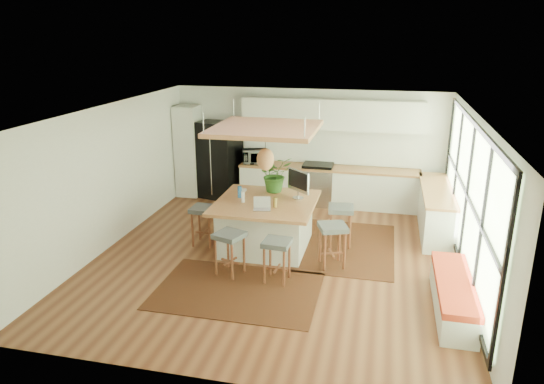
% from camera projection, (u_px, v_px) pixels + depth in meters
% --- Properties ---
extents(floor, '(7.00, 7.00, 0.00)m').
position_uv_depth(floor, '(276.00, 257.00, 9.25)').
color(floor, '#572A19').
rests_on(floor, ground).
extents(ceiling, '(7.00, 7.00, 0.00)m').
position_uv_depth(ceiling, '(277.00, 111.00, 8.42)').
color(ceiling, white).
rests_on(ceiling, ground).
extents(wall_back, '(6.50, 0.00, 6.50)m').
position_uv_depth(wall_back, '(308.00, 146.00, 12.08)').
color(wall_back, silver).
rests_on(wall_back, ground).
extents(wall_front, '(6.50, 0.00, 6.50)m').
position_uv_depth(wall_front, '(209.00, 279.00, 5.59)').
color(wall_front, silver).
rests_on(wall_front, ground).
extents(wall_left, '(0.00, 7.00, 7.00)m').
position_uv_depth(wall_left, '(110.00, 176.00, 9.53)').
color(wall_left, silver).
rests_on(wall_left, ground).
extents(wall_right, '(0.00, 7.00, 7.00)m').
position_uv_depth(wall_right, '(472.00, 201.00, 8.14)').
color(wall_right, silver).
rests_on(wall_right, ground).
extents(window_wall, '(0.10, 6.20, 2.60)m').
position_uv_depth(window_wall, '(470.00, 198.00, 8.13)').
color(window_wall, black).
rests_on(window_wall, wall_right).
extents(pantry, '(0.55, 0.60, 2.25)m').
position_uv_depth(pantry, '(189.00, 151.00, 12.49)').
color(pantry, silver).
rests_on(pantry, floor).
extents(back_counter_base, '(4.20, 0.60, 0.88)m').
position_uv_depth(back_counter_base, '(328.00, 187.00, 11.95)').
color(back_counter_base, silver).
rests_on(back_counter_base, floor).
extents(back_counter_top, '(4.24, 0.64, 0.05)m').
position_uv_depth(back_counter_top, '(329.00, 168.00, 11.81)').
color(back_counter_top, '#9B5C37').
rests_on(back_counter_top, back_counter_base).
extents(backsplash, '(4.20, 0.02, 0.80)m').
position_uv_depth(backsplash, '(331.00, 147.00, 11.95)').
color(backsplash, white).
rests_on(backsplash, wall_back).
extents(upper_cabinets, '(4.20, 0.34, 0.70)m').
position_uv_depth(upper_cabinets, '(331.00, 114.00, 11.55)').
color(upper_cabinets, silver).
rests_on(upper_cabinets, wall_back).
extents(range, '(0.76, 0.62, 1.00)m').
position_uv_depth(range, '(317.00, 184.00, 11.98)').
color(range, '#A5A5AA').
rests_on(range, floor).
extents(right_counter_base, '(0.60, 2.50, 0.88)m').
position_uv_depth(right_counter_base, '(436.00, 211.00, 10.35)').
color(right_counter_base, silver).
rests_on(right_counter_base, floor).
extents(right_counter_top, '(0.64, 2.54, 0.05)m').
position_uv_depth(right_counter_top, '(438.00, 190.00, 10.20)').
color(right_counter_top, '#9B5C37').
rests_on(right_counter_top, right_counter_base).
extents(window_bench, '(0.52, 2.00, 0.50)m').
position_uv_depth(window_bench, '(453.00, 295.00, 7.43)').
color(window_bench, silver).
rests_on(window_bench, floor).
extents(ceiling_panel, '(1.86, 1.86, 0.80)m').
position_uv_depth(ceiling_panel, '(265.00, 143.00, 9.06)').
color(ceiling_panel, '#9B5C37').
rests_on(ceiling_panel, ceiling).
extents(rug_near, '(2.60, 1.80, 0.01)m').
position_uv_depth(rug_near, '(237.00, 290.00, 8.07)').
color(rug_near, black).
rests_on(rug_near, floor).
extents(rug_right, '(1.80, 2.60, 0.01)m').
position_uv_depth(rug_right, '(347.00, 246.00, 9.71)').
color(rug_right, black).
rests_on(rug_right, floor).
extents(fridge, '(1.10, 0.95, 1.90)m').
position_uv_depth(fridge, '(220.00, 161.00, 12.39)').
color(fridge, black).
rests_on(fridge, floor).
extents(island, '(1.85, 1.85, 0.93)m').
position_uv_depth(island, '(266.00, 224.00, 9.58)').
color(island, '#9B5C37').
rests_on(island, floor).
extents(stool_near_left, '(0.57, 0.57, 0.76)m').
position_uv_depth(stool_near_left, '(230.00, 255.00, 8.53)').
color(stool_near_left, '#43464A').
rests_on(stool_near_left, floor).
extents(stool_near_right, '(0.47, 0.47, 0.74)m').
position_uv_depth(stool_near_right, '(277.00, 262.00, 8.27)').
color(stool_near_right, '#43464A').
rests_on(stool_near_right, floor).
extents(stool_right_front, '(0.60, 0.60, 0.78)m').
position_uv_depth(stool_right_front, '(332.00, 247.00, 8.82)').
color(stool_right_front, '#43464A').
rests_on(stool_right_front, floor).
extents(stool_right_back, '(0.52, 0.52, 0.80)m').
position_uv_depth(stool_right_back, '(340.00, 228.00, 9.68)').
color(stool_right_back, '#43464A').
rests_on(stool_right_back, floor).
extents(stool_left_side, '(0.47, 0.47, 0.77)m').
position_uv_depth(stool_left_side, '(204.00, 227.00, 9.73)').
color(stool_left_side, '#43464A').
rests_on(stool_left_side, floor).
extents(laptop, '(0.37, 0.39, 0.23)m').
position_uv_depth(laptop, '(262.00, 203.00, 8.95)').
color(laptop, '#A5A5AA').
rests_on(laptop, island).
extents(monitor, '(0.60, 0.57, 0.57)m').
position_uv_depth(monitor, '(298.00, 185.00, 9.52)').
color(monitor, '#A5A5AA').
rests_on(monitor, island).
extents(microwave, '(0.65, 0.49, 0.39)m').
position_uv_depth(microwave, '(255.00, 155.00, 12.13)').
color(microwave, '#A5A5AA').
rests_on(microwave, back_counter_top).
extents(island_plant, '(0.94, 0.95, 0.55)m').
position_uv_depth(island_plant, '(275.00, 178.00, 9.95)').
color(island_plant, '#1E4C19').
rests_on(island_plant, island).
extents(island_bowl, '(0.24, 0.24, 0.05)m').
position_uv_depth(island_bowl, '(242.00, 191.00, 9.98)').
color(island_bowl, white).
rests_on(island_bowl, island).
extents(island_bottle_0, '(0.07, 0.07, 0.19)m').
position_uv_depth(island_bottle_0, '(239.00, 193.00, 9.62)').
color(island_bottle_0, '#2B67AF').
rests_on(island_bottle_0, island).
extents(island_bottle_1, '(0.07, 0.07, 0.19)m').
position_uv_depth(island_bottle_1, '(243.00, 197.00, 9.35)').
color(island_bottle_1, white).
rests_on(island_bottle_1, island).
extents(island_bottle_2, '(0.07, 0.07, 0.19)m').
position_uv_depth(island_bottle_2, '(275.00, 203.00, 9.07)').
color(island_bottle_2, olive).
rests_on(island_bottle_2, island).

